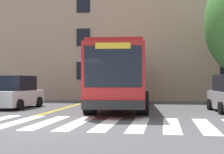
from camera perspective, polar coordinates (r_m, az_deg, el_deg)
name	(u,v)px	position (r m, az deg, el deg)	size (l,w,h in m)	color
ground_plane	(51,128)	(10.66, -11.06, -9.16)	(120.00, 120.00, 0.00)	#4C4C4F
crosswalk	(48,122)	(12.15, -11.71, -8.10)	(14.44, 4.14, 0.01)	white
lane_line_yellow_inner	(93,100)	(25.93, -3.45, -4.17)	(0.12, 36.00, 0.01)	gold
lane_line_yellow_outer	(95,100)	(25.89, -3.11, -4.18)	(0.12, 36.00, 0.01)	gold
city_bus	(120,77)	(17.96, 1.41, 0.09)	(3.69, 11.54, 3.34)	#B22323
car_white_near_lane	(16,93)	(18.76, -17.14, -2.88)	(2.15, 3.90, 1.86)	white
car_teal_behind_bus	(131,87)	(26.93, 3.44, -1.86)	(2.43, 5.27, 2.17)	#236B70
building_facade	(154,44)	(27.67, 7.69, 5.98)	(41.60, 6.57, 9.57)	tan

